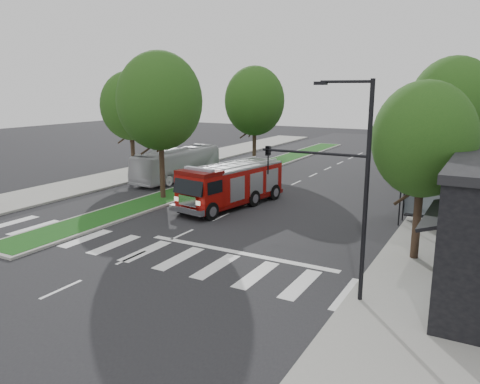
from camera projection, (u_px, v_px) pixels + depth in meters
name	position (u px, v px, depth m)	size (l,w,h in m)	color
ground	(182.00, 235.00, 25.06)	(140.00, 140.00, 0.00)	black
sidewalk_right	(454.00, 220.00, 27.66)	(5.00, 80.00, 0.15)	gray
sidewalk_left	(114.00, 178.00, 40.45)	(5.00, 80.00, 0.15)	gray
median	(244.00, 172.00, 43.25)	(3.00, 50.00, 0.15)	gray
bus_shelter	(429.00, 191.00, 26.27)	(3.20, 1.60, 2.61)	black
tree_right_near	(424.00, 140.00, 20.12)	(4.40, 4.40, 8.05)	black
tree_right_mid	(453.00, 107.00, 30.15)	(5.60, 5.60, 9.72)	black
tree_right_far	(464.00, 111.00, 38.82)	(5.00, 5.00, 8.73)	black
tree_median_near	(160.00, 101.00, 31.54)	(5.80, 5.80, 10.16)	black
tree_median_far	(255.00, 101.00, 43.56)	(5.60, 5.60, 9.72)	black
tree_left_mid	(131.00, 106.00, 40.59)	(5.20, 5.20, 9.16)	black
streetlight_right_near	(342.00, 176.00, 16.51)	(4.08, 0.22, 8.00)	black
streetlight_right_far	(442.00, 130.00, 36.25)	(2.11, 0.20, 8.00)	black
fire_engine	(231.00, 185.00, 30.74)	(3.93, 8.95, 3.00)	#500604
city_bus	(178.00, 164.00, 39.80)	(2.29, 9.80, 2.73)	#BBBCC0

